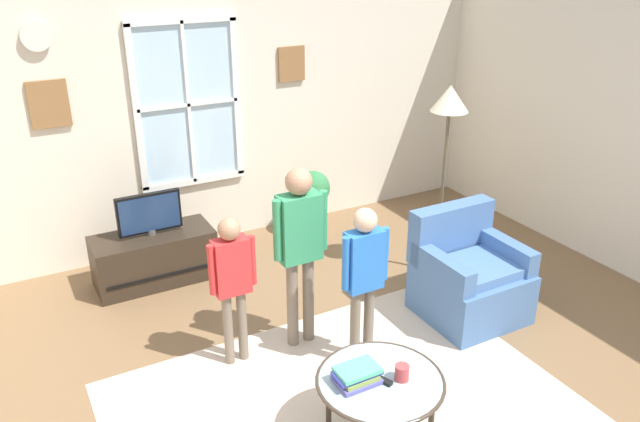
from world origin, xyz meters
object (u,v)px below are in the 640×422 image
(cup, at_px, (402,373))
(remote_near_books, at_px, (381,380))
(book_stack, at_px, (357,375))
(potted_plant_by_window, at_px, (313,199))
(television, at_px, (149,213))
(armchair, at_px, (468,278))
(coffee_table, at_px, (380,384))
(person_blue_shirt, at_px, (364,269))
(tv_stand, at_px, (154,258))
(person_red_shirt, at_px, (232,275))
(person_green_shirt, at_px, (300,238))
(floor_lamp, at_px, (448,118))

(cup, bearing_deg, remote_near_books, 159.16)
(book_stack, relative_size, potted_plant_by_window, 0.40)
(television, relative_size, armchair, 0.64)
(armchair, bearing_deg, book_stack, -152.67)
(coffee_table, relative_size, person_blue_shirt, 0.64)
(coffee_table, xyz_separation_m, cup, (0.11, -0.06, 0.08))
(tv_stand, relative_size, cup, 10.78)
(person_red_shirt, height_order, potted_plant_by_window, person_red_shirt)
(remote_near_books, height_order, person_green_shirt, person_green_shirt)
(cup, distance_m, person_green_shirt, 1.26)
(armchair, bearing_deg, television, 140.18)
(remote_near_books, bearing_deg, book_stack, 154.17)
(coffee_table, relative_size, remote_near_books, 5.53)
(television, relative_size, person_red_shirt, 0.49)
(tv_stand, distance_m, potted_plant_by_window, 1.72)
(person_green_shirt, xyz_separation_m, person_blue_shirt, (0.28, -0.42, -0.12))
(cup, relative_size, person_red_shirt, 0.08)
(television, relative_size, floor_lamp, 0.32)
(book_stack, height_order, potted_plant_by_window, potted_plant_by_window)
(book_stack, bearing_deg, tv_stand, 101.87)
(television, bearing_deg, person_blue_shirt, -62.00)
(potted_plant_by_window, bearing_deg, armchair, -78.37)
(remote_near_books, distance_m, floor_lamp, 2.48)
(floor_lamp, bearing_deg, cup, -134.25)
(coffee_table, bearing_deg, remote_near_books, -95.91)
(floor_lamp, bearing_deg, television, 155.42)
(person_red_shirt, relative_size, potted_plant_by_window, 1.65)
(tv_stand, distance_m, armchair, 2.73)
(tv_stand, height_order, armchair, armchair)
(armchair, height_order, person_green_shirt, person_green_shirt)
(tv_stand, relative_size, book_stack, 3.78)
(person_red_shirt, bearing_deg, potted_plant_by_window, 47.21)
(cup, bearing_deg, person_red_shirt, 115.45)
(tv_stand, bearing_deg, book_stack, -78.13)
(floor_lamp, bearing_deg, coffee_table, -137.29)
(person_blue_shirt, relative_size, potted_plant_by_window, 1.75)
(person_red_shirt, xyz_separation_m, floor_lamp, (2.13, 0.38, 0.74))
(cup, height_order, potted_plant_by_window, potted_plant_by_window)
(armchair, distance_m, person_blue_shirt, 1.19)
(potted_plant_by_window, relative_size, floor_lamp, 0.40)
(person_green_shirt, bearing_deg, floor_lamp, 13.61)
(book_stack, bearing_deg, person_green_shirt, 80.38)
(book_stack, xyz_separation_m, cup, (0.24, -0.11, -0.00))
(television, bearing_deg, remote_near_books, -75.69)
(book_stack, height_order, remote_near_books, book_stack)
(television, height_order, cup, television)
(tv_stand, relative_size, person_green_shirt, 0.74)
(book_stack, distance_m, person_green_shirt, 1.18)
(person_blue_shirt, distance_m, potted_plant_by_window, 2.20)
(book_stack, xyz_separation_m, floor_lamp, (1.80, 1.49, 0.95))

